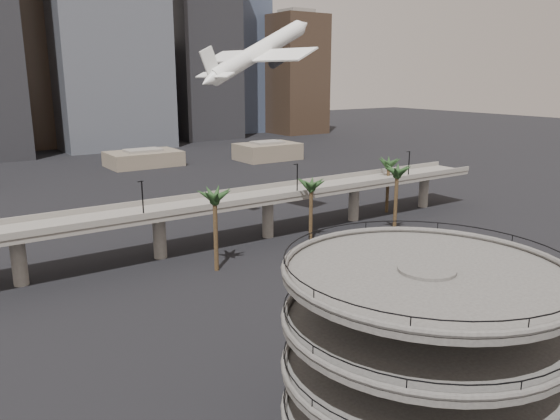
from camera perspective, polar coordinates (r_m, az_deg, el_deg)
ground at (r=61.49m, az=19.46°, el=-16.67°), size 700.00×700.00×0.00m
parking_ramp at (r=45.54m, az=14.58°, el=-13.54°), size 22.20×22.20×17.35m
overpass at (r=98.50m, az=-6.66°, el=0.25°), size 130.00×9.30×14.70m
palm_trees at (r=103.31m, az=5.88°, el=3.16°), size 54.40×18.40×14.00m
low_buildings at (r=181.75m, az=-17.67°, el=4.55°), size 135.00×27.50×6.80m
skyline at (r=254.54m, az=-21.77°, el=16.69°), size 269.00×86.00×128.01m
airborne_jet at (r=115.61m, az=-2.25°, el=16.15°), size 30.84×28.59×15.76m
car_a at (r=68.64m, az=9.51°, el=-11.90°), size 5.00×2.88×1.60m
car_b at (r=76.95m, az=8.60°, el=-8.98°), size 4.64×2.43×1.46m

